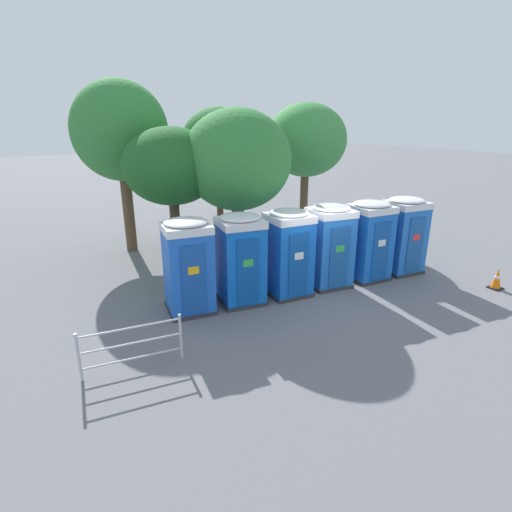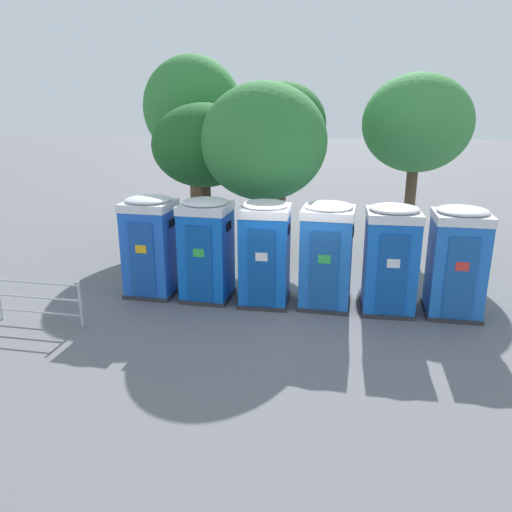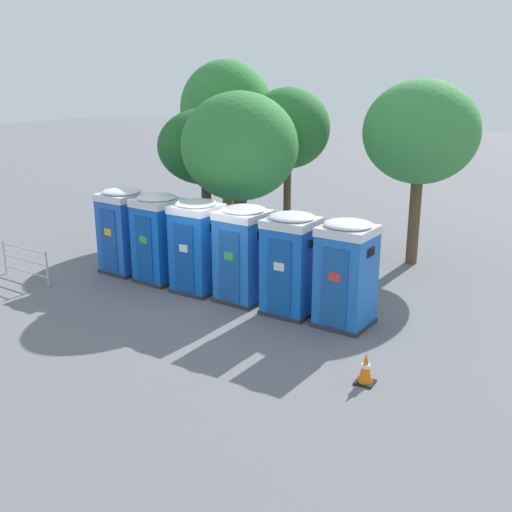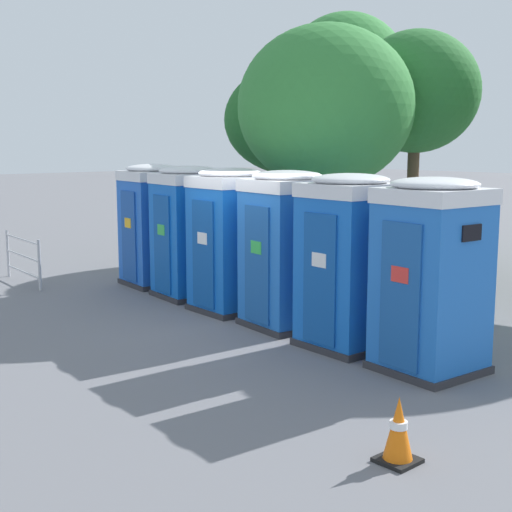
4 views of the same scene
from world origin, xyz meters
name	(u,v)px [view 4 (image 4 of 4)]	position (x,y,z in m)	size (l,w,h in m)	color
ground_plane	(258,317)	(0.00, 0.00, 0.00)	(120.00, 120.00, 0.00)	slate
portapotty_0	(154,224)	(-3.64, 0.32, 1.28)	(1.33, 1.32, 2.54)	#2D2D33
portapotty_1	(189,231)	(-2.19, 0.16, 1.28)	(1.32, 1.33, 2.54)	#2D2D33
portapotty_2	(230,239)	(-0.73, -0.01, 1.28)	(1.24, 1.26, 2.54)	#2D2D33
portapotty_3	(286,249)	(0.73, -0.04, 1.28)	(1.35, 1.33, 2.54)	#2D2D33
portapotty_4	(349,261)	(2.18, -0.19, 1.28)	(1.26, 1.25, 2.54)	#2D2D33
portapotty_5	(431,275)	(3.65, -0.27, 1.28)	(1.31, 1.29, 2.54)	#2D2D33
street_tree_1	(345,84)	(-3.84, 6.49, 4.50)	(3.43, 3.43, 6.32)	brown
street_tree_2	(293,121)	(-2.89, 3.65, 3.47)	(3.13, 3.13, 4.73)	#4C3826
street_tree_3	(325,108)	(-1.01, 2.70, 3.65)	(3.52, 3.52, 5.30)	brown
street_tree_4	(416,93)	(-0.60, 5.12, 4.04)	(2.75, 2.75, 5.38)	brown
traffic_cone	(398,431)	(5.07, -2.78, 0.31)	(0.36, 0.36, 0.64)	black
event_barrier	(23,257)	(-5.60, -1.72, 0.57)	(2.05, 0.24, 1.05)	#B7B7BC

